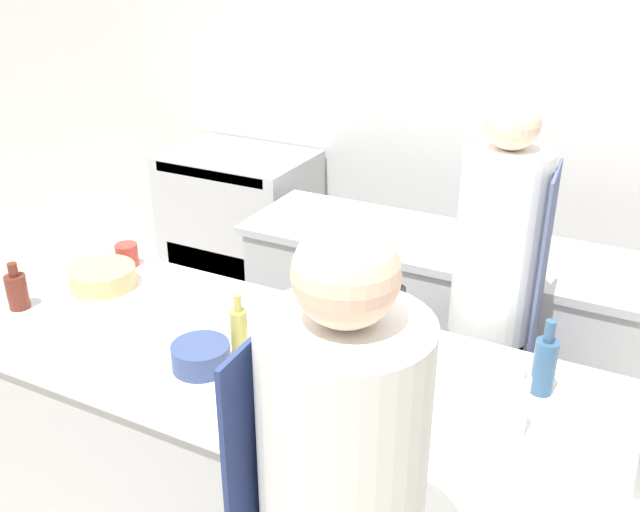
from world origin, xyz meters
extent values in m
cube|color=silver|center=(0.00, 2.13, 1.40)|extent=(8.00, 0.06, 2.80)
cube|color=#B7BABC|center=(0.00, 0.00, 0.43)|extent=(2.25, 0.87, 0.86)
cube|color=white|center=(0.00, 0.00, 0.88)|extent=(2.35, 0.91, 0.04)
cube|color=#B7BABC|center=(0.33, 1.24, 0.43)|extent=(2.14, 0.60, 0.86)
cube|color=#B7BABC|center=(0.33, 1.24, 0.88)|extent=(2.23, 0.62, 0.04)
cube|color=#B7BABC|center=(-1.31, 1.76, 0.49)|extent=(0.89, 0.64, 0.98)
cube|color=black|center=(-1.31, 1.45, 0.27)|extent=(0.71, 0.01, 0.34)
cube|color=black|center=(-1.31, 1.45, 0.94)|extent=(0.76, 0.01, 0.06)
cylinder|color=silver|center=(0.62, -0.74, 1.21)|extent=(0.35, 0.35, 0.77)
cube|color=navy|center=(0.44, -0.75, 1.10)|extent=(0.03, 0.33, 0.88)
sphere|color=beige|center=(0.62, -0.74, 1.70)|extent=(0.20, 0.20, 0.20)
cylinder|color=black|center=(0.57, 0.71, 0.40)|extent=(0.28, 0.28, 0.80)
cylinder|color=white|center=(0.57, 0.71, 1.17)|extent=(0.33, 0.33, 0.74)
cube|color=#4C567F|center=(0.74, 0.73, 1.06)|extent=(0.04, 0.31, 0.85)
sphere|color=beige|center=(0.57, 0.71, 1.63)|extent=(0.19, 0.19, 0.19)
cylinder|color=silver|center=(0.83, -0.02, 1.00)|extent=(0.07, 0.07, 0.20)
cylinder|color=silver|center=(0.83, -0.02, 1.14)|extent=(0.03, 0.03, 0.08)
cylinder|color=#19471E|center=(0.31, -0.33, 0.97)|extent=(0.09, 0.09, 0.15)
cylinder|color=#19471E|center=(0.31, -0.33, 1.08)|extent=(0.04, 0.04, 0.06)
cylinder|color=#2D5175|center=(0.86, 0.23, 0.99)|extent=(0.07, 0.07, 0.19)
cylinder|color=#2D5175|center=(0.86, 0.23, 1.12)|extent=(0.03, 0.03, 0.07)
cylinder|color=black|center=(0.30, 0.37, 0.99)|extent=(0.07, 0.07, 0.18)
cylinder|color=black|center=(0.30, 0.37, 1.11)|extent=(0.03, 0.03, 0.07)
cylinder|color=#5B2319|center=(-1.07, -0.14, 0.97)|extent=(0.08, 0.08, 0.14)
cylinder|color=#5B2319|center=(-1.07, -0.14, 1.06)|extent=(0.04, 0.04, 0.05)
cylinder|color=#B2A84C|center=(-0.13, -0.01, 0.98)|extent=(0.06, 0.06, 0.16)
cylinder|color=#B2A84C|center=(-0.13, -0.01, 1.09)|extent=(0.03, 0.03, 0.06)
cylinder|color=tan|center=(-0.91, 0.15, 0.94)|extent=(0.27, 0.27, 0.08)
cylinder|color=tan|center=(0.10, 0.03, 0.94)|extent=(0.16, 0.16, 0.09)
cylinder|color=navy|center=(-0.19, -0.15, 0.94)|extent=(0.20, 0.20, 0.09)
cylinder|color=#B7BABC|center=(-0.12, 0.21, 0.93)|extent=(0.21, 0.21, 0.07)
cylinder|color=#B2382D|center=(-0.96, 0.35, 0.95)|extent=(0.10, 0.10, 0.10)
cube|color=white|center=(-0.49, 0.08, 0.90)|extent=(0.35, 0.25, 0.01)
camera|label=1|loc=(1.10, -1.78, 2.27)|focal=40.00mm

